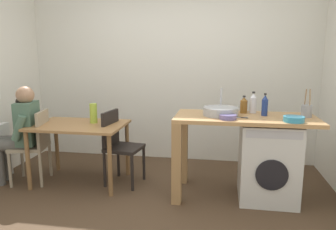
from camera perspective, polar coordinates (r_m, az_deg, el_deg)
The scene contains 18 objects.
ground_plane at distance 3.42m, azimuth -4.45°, elevation -16.56°, with size 5.46×5.46×0.00m, color #4C3826.
wall_back at distance 4.76m, azimuth 0.49°, elevation 8.14°, with size 4.60×0.10×2.70m, color silver.
dining_table at distance 4.03m, azimuth -15.62°, elevation -2.92°, with size 1.10×0.76×0.74m.
chair_person_seat at distance 4.25m, azimuth -22.73°, elevation -4.54°, with size 0.48×0.48×0.90m.
chair_opposite at distance 3.94m, azimuth -8.84°, elevation -4.98°, with size 0.45×0.45×0.90m.
seated_person at distance 4.27m, azimuth -24.91°, elevation -2.38°, with size 0.54×0.54×1.20m.
kitchen_counter at distance 3.53m, azimuth 10.16°, elevation -2.62°, with size 1.50×0.68×0.92m.
washing_machine at distance 3.66m, azimuth 17.49°, elevation -7.89°, with size 0.60×0.61×0.86m.
sink_basin at distance 3.49m, azimuth 9.42°, elevation 0.66°, with size 0.38×0.38×0.09m, color #9EA0A5.
tap at distance 3.65m, azimuth 9.49°, elevation 2.62°, with size 0.02×0.02×0.28m, color #B2B2B7.
bottle_tall_green at distance 3.68m, azimuth 13.45°, elevation 1.72°, with size 0.08×0.08×0.20m.
bottle_squat_brown at distance 3.70m, azimuth 15.05°, elevation 2.04°, with size 0.08×0.08×0.24m.
bottle_clear_small at distance 3.57m, azimuth 16.97°, elevation 1.63°, with size 0.07×0.07×0.24m.
mixing_bowl at distance 3.30m, azimuth 10.71°, elevation -0.29°, with size 0.17×0.17×0.05m.
utensil_crock at distance 3.64m, azimuth 23.61°, elevation 0.72°, with size 0.11×0.11×0.30m.
colander at distance 3.35m, azimuth 21.65°, elevation -0.63°, with size 0.20×0.20×0.06m.
vase at distance 4.01m, azimuth -13.24°, elevation 0.32°, with size 0.09×0.09×0.24m, color #A8C63D.
scissors at distance 3.41m, azimuth 12.96°, elevation -0.42°, with size 0.15×0.06×0.01m.
Camera 1 is at (0.76, -2.94, 1.57)m, focal length 33.95 mm.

